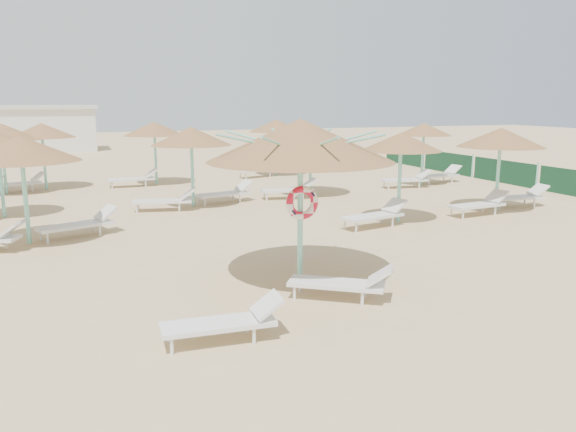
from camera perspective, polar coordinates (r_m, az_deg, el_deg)
name	(u,v)px	position (r m, az deg, el deg)	size (l,w,h in m)	color
ground	(285,290)	(10.76, -0.26, -7.55)	(120.00, 120.00, 0.00)	tan
main_palapa	(300,141)	(10.67, 1.27, 7.65)	(3.58, 3.58, 3.21)	#7BD6C3
lounger_main_a	(226,321)	(8.53, -6.28, -10.58)	(1.84, 0.64, 0.66)	silver
lounger_main_b	(343,283)	(10.21, 5.64, -6.75)	(1.84, 1.51, 0.67)	silver
palapa_field	(209,136)	(20.57, -8.04, 8.06)	(20.72, 13.98, 2.72)	#7BD6C3
service_hut	(36,128)	(44.62, -24.19, 8.14)	(8.40, 4.40, 3.25)	silver
windbreak_fence	(505,172)	(26.40, 21.14, 4.21)	(0.08, 19.84, 1.10)	#1B522F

